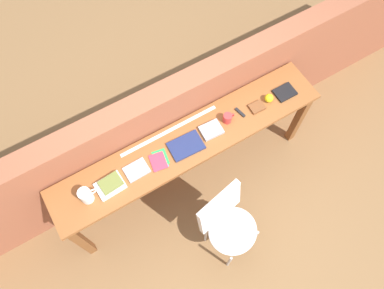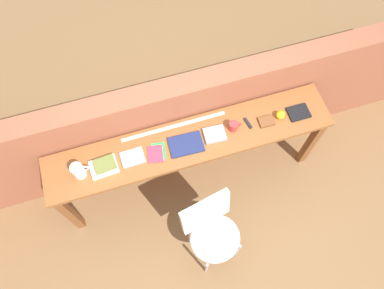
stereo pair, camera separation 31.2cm
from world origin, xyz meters
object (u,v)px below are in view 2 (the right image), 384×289
Objects in this scene: book_repair_rightmost at (299,113)px; magazine_cycling at (133,157)px; book_stack_leftmost at (104,166)px; sports_ball_small at (280,115)px; chair_white_moulded at (212,229)px; pamphlet_pile_colourful at (156,153)px; mug at (234,126)px; pitcher_white at (79,171)px; multitool_folded at (248,123)px; leather_journal_brown at (266,121)px; book_open_centre at (186,144)px.

magazine_cycling is at bearing 179.97° from book_repair_rightmost.
book_stack_leftmost is 2.98× the size of sports_ball_small.
book_stack_leftmost is (-0.72, 0.67, 0.38)m from chair_white_moulded.
mug reaches higher than pamphlet_pile_colourful.
book_repair_rightmost is (1.92, -0.00, -0.07)m from pitcher_white.
magazine_cycling is 1.75× the size of mug.
pitcher_white reaches higher than chair_white_moulded.
multitool_folded is (1.46, 0.03, -0.07)m from pitcher_white.
magazine_cycling is at bearing -179.05° from multitool_folded.
leather_journal_brown is 0.13m from sports_ball_small.
book_stack_leftmost is (0.20, 0.00, -0.05)m from pitcher_white.
leather_journal_brown is at bearing -0.08° from book_stack_leftmost.
pamphlet_pile_colourful is 0.83m from multitool_folded.
sports_ball_small is (0.29, -0.02, 0.03)m from multitool_folded.
pitcher_white is 1.32m from mug.
pamphlet_pile_colourful is 0.69m from mug.
book_stack_leftmost is 0.69m from book_open_centre.
leather_journal_brown reaches higher than book_open_centre.
leather_journal_brown reaches higher than multitool_folded.
magazine_cycling is 0.20m from pamphlet_pile_colourful.
multitool_folded is at bearing 52.03° from chair_white_moulded.
book_stack_leftmost is 1.55m from sports_ball_small.
pitcher_white reaches higher than book_open_centre.
chair_white_moulded is at bearing -56.68° from magazine_cycling.
book_repair_rightmost is (0.46, -0.03, 0.00)m from multitool_folded.
leather_journal_brown is at bearing 3.04° from book_open_centre.
mug is (0.69, 0.03, 0.04)m from pamphlet_pile_colourful.
book_repair_rightmost is (0.30, -0.00, -0.00)m from leather_journal_brown.
magazine_cycling is at bearing 124.70° from chair_white_moulded.
pamphlet_pile_colourful is 0.98m from leather_journal_brown.
chair_white_moulded is at bearing -140.82° from sports_ball_small.
book_stack_leftmost is at bearing -178.20° from magazine_cycling.
pitcher_white reaches higher than book_repair_rightmost.
multitool_folded is 0.16m from leather_journal_brown.
sports_ball_small is at bearing 0.31° from book_stack_leftmost.
chair_white_moulded is 0.90m from mug.
leather_journal_brown reaches higher than chair_white_moulded.
mug reaches higher than book_repair_rightmost.
multitool_folded reaches higher than pamphlet_pile_colourful.
sports_ball_small is at bearing -1.58° from magazine_cycling.
pitcher_white is at bearing -177.74° from leather_journal_brown.
chair_white_moulded is at bearing -67.49° from pamphlet_pile_colourful.
mug is (0.43, 0.03, 0.03)m from book_open_centre.
pamphlet_pile_colourful is at bearing -177.33° from book_open_centre.
mug is 0.14m from multitool_folded.
magazine_cycling reaches higher than chair_white_moulded.
pitcher_white is 0.64m from pamphlet_pile_colourful.
book_repair_rightmost is at bearing -0.11° from book_stack_leftmost.
book_stack_leftmost is at bearing 0.97° from pitcher_white.
book_stack_leftmost is at bearing -178.79° from mug.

